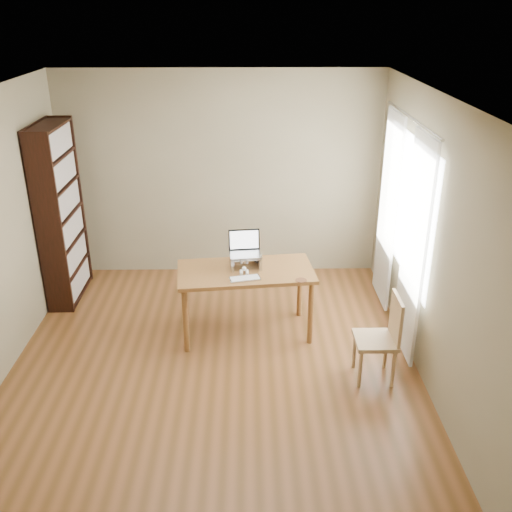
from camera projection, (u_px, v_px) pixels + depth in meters
The scene contains 10 objects.
room at pixel (213, 245), 5.12m from camera, with size 4.04×4.54×2.64m.
bookshelf at pixel (61, 214), 6.60m from camera, with size 0.30×0.90×2.10m.
curtains at pixel (400, 226), 5.91m from camera, with size 0.03×1.90×2.25m.
desk at pixel (246, 278), 5.97m from camera, with size 1.48×0.85×0.75m.
laptop_stand at pixel (246, 260), 5.97m from camera, with size 0.32×0.25×0.13m.
laptop at pixel (246, 248), 5.97m from camera, with size 0.35×0.31×0.23m.
keyboard at pixel (245, 279), 5.72m from camera, with size 0.33×0.20×0.02m.
coaster at pixel (301, 280), 5.70m from camera, with size 0.11×0.11×0.01m, color brown.
cat at pixel (244, 260), 6.00m from camera, with size 0.24×0.48×0.15m.
chair at pixel (383, 335), 5.30m from camera, with size 0.38×0.38×0.86m.
Camera 1 is at (0.35, -4.70, 3.31)m, focal length 40.00 mm.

